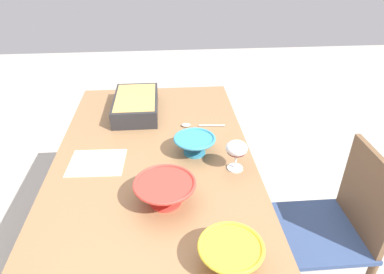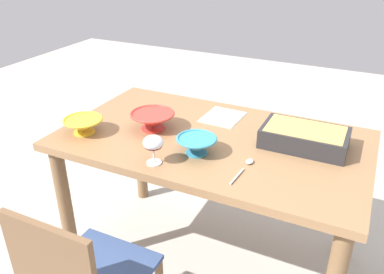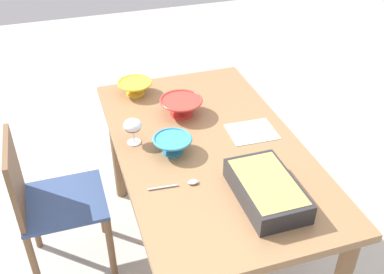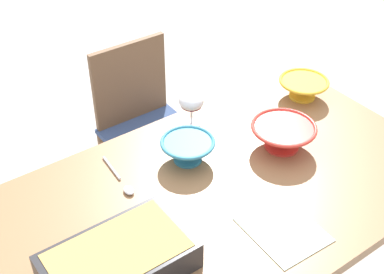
{
  "view_description": "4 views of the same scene",
  "coord_description": "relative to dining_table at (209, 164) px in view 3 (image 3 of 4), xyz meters",
  "views": [
    {
      "loc": [
        -1.22,
        -0.06,
        1.6
      ],
      "look_at": [
        -0.01,
        -0.16,
        0.86
      ],
      "focal_mm": 31.92,
      "sensor_mm": 36.0,
      "label": 1
    },
    {
      "loc": [
        0.64,
        -1.55,
        1.63
      ],
      "look_at": [
        -0.03,
        -0.16,
        0.84
      ],
      "focal_mm": 37.0,
      "sensor_mm": 36.0,
      "label": 2
    },
    {
      "loc": [
        1.62,
        -0.6,
        2.03
      ],
      "look_at": [
        -0.03,
        -0.07,
        0.81
      ],
      "focal_mm": 42.89,
      "sensor_mm": 36.0,
      "label": 3
    },
    {
      "loc": [
        0.77,
        0.92,
        1.89
      ],
      "look_at": [
        -0.01,
        -0.17,
        0.86
      ],
      "focal_mm": 49.64,
      "sensor_mm": 36.0,
      "label": 4
    }
  ],
  "objects": [
    {
      "name": "ground_plane",
      "position": [
        0.0,
        0.0,
        -0.66
      ],
      "size": [
        8.0,
        8.0,
        0.0
      ],
      "primitive_type": "plane",
      "color": "#B2ADA3"
    },
    {
      "name": "dining_table",
      "position": [
        0.0,
        0.0,
        0.0
      ],
      "size": [
        1.44,
        0.84,
        0.77
      ],
      "color": "olive",
      "rests_on": "ground_plane"
    },
    {
      "name": "chair",
      "position": [
        -0.19,
        -0.77,
        -0.2
      ],
      "size": [
        0.38,
        0.41,
        0.84
      ],
      "color": "#334772",
      "rests_on": "ground_plane"
    },
    {
      "name": "wine_glass",
      "position": [
        -0.13,
        -0.33,
        0.2
      ],
      "size": [
        0.09,
        0.09,
        0.13
      ],
      "color": "white",
      "rests_on": "dining_table"
    },
    {
      "name": "casserole_dish",
      "position": [
        0.41,
        0.1,
        0.16
      ],
      "size": [
        0.38,
        0.22,
        0.09
      ],
      "color": "#262628",
      "rests_on": "dining_table"
    },
    {
      "name": "mixing_bowl",
      "position": [
        -0.58,
        -0.23,
        0.16
      ],
      "size": [
        0.19,
        0.19,
        0.08
      ],
      "color": "yellow",
      "rests_on": "dining_table"
    },
    {
      "name": "small_bowl",
      "position": [
        0.0,
        -0.18,
        0.16
      ],
      "size": [
        0.18,
        0.18,
        0.08
      ],
      "color": "teal",
      "rests_on": "dining_table"
    },
    {
      "name": "serving_bowl",
      "position": [
        -0.3,
        -0.05,
        0.16
      ],
      "size": [
        0.22,
        0.22,
        0.09
      ],
      "color": "red",
      "rests_on": "dining_table"
    },
    {
      "name": "serving_spoon",
      "position": [
        0.23,
        -0.19,
        0.12
      ],
      "size": [
        0.04,
        0.21,
        0.01
      ],
      "color": "silver",
      "rests_on": "dining_table"
    },
    {
      "name": "napkin",
      "position": [
        -0.04,
        0.23,
        0.11
      ],
      "size": [
        0.2,
        0.23,
        0.0
      ],
      "primitive_type": "cube",
      "rotation": [
        0.0,
        0.0,
        -0.04
      ],
      "color": "#B2CCB7",
      "rests_on": "dining_table"
    }
  ]
}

